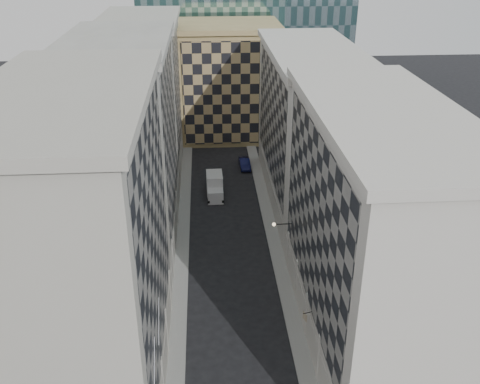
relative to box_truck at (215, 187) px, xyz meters
name	(u,v)px	position (x,y,z in m)	size (l,w,h in m)	color
sidewalk_west	(182,248)	(-4.03, -13.37, -1.18)	(1.50, 100.00, 0.15)	gray
sidewalk_east	(275,245)	(6.47, -13.37, -1.18)	(1.50, 100.00, 0.15)	gray
bldg_left_a	(87,253)	(-9.67, -32.37, 10.57)	(10.80, 22.80, 23.70)	#A7A396
bldg_left_b	(126,147)	(-9.66, -10.37, 10.07)	(10.80, 22.80, 22.70)	gray
bldg_left_c	(145,95)	(-9.66, 11.63, 9.57)	(10.80, 22.80, 21.70)	#A7A396
bldg_right_a	(371,232)	(12.09, -28.37, 9.07)	(10.80, 26.80, 20.70)	beige
bldg_right_b	(309,127)	(12.11, -1.37, 8.60)	(10.80, 28.80, 19.70)	beige
tan_block	(229,80)	(3.22, 24.52, 8.18)	(16.80, 14.80, 18.80)	#9D8753
flagpoles_left	(157,341)	(-4.68, -37.37, 6.75)	(0.10, 6.33, 2.33)	gray
bracket_lamp	(276,224)	(5.59, -19.37, 4.95)	(1.98, 0.36, 0.36)	black
box_truck	(215,187)	(0.00, 0.00, 0.00)	(2.22, 5.28, 2.88)	silver
dark_car	(245,163)	(4.72, 8.99, -0.55)	(1.50, 4.29, 1.41)	#10133D
shop_sign	(305,316)	(6.64, -30.53, 2.58)	(0.75, 0.66, 0.75)	black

